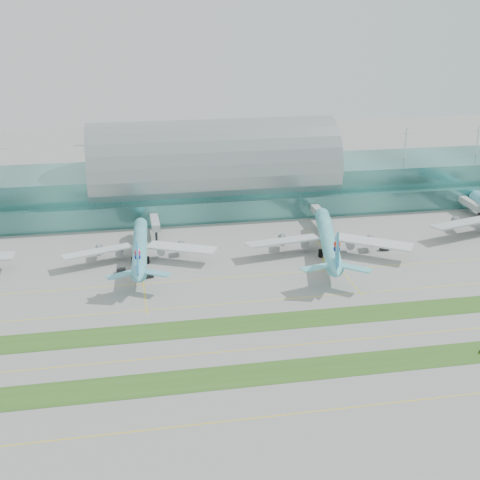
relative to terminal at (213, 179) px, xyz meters
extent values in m
plane|color=gray|center=(-0.01, -128.79, -14.23)|extent=(700.00, 700.00, 0.00)
cube|color=#3D7A75|center=(-0.01, 1.21, -4.23)|extent=(340.00, 42.00, 20.00)
cube|color=#3D7A75|center=(-0.01, -22.79, -9.23)|extent=(340.00, 8.00, 10.00)
ellipsoid|color=#9EA5A8|center=(-0.01, 1.21, 5.77)|extent=(340.00, 46.20, 16.17)
cylinder|color=white|center=(-0.01, 1.21, 13.77)|extent=(0.80, 0.80, 16.00)
cube|color=#B2B7B7|center=(-31.01, -33.79, -8.73)|extent=(3.50, 22.00, 3.00)
cylinder|color=black|center=(-31.01, -43.79, -12.23)|extent=(1.00, 1.00, 4.00)
cube|color=#B2B7B7|center=(43.99, -33.79, -8.73)|extent=(3.50, 22.00, 3.00)
cylinder|color=black|center=(43.99, -43.79, -12.23)|extent=(1.00, 1.00, 4.00)
cube|color=#B2B7B7|center=(118.99, -33.79, -8.73)|extent=(3.50, 22.00, 3.00)
cylinder|color=black|center=(118.99, -43.79, -12.23)|extent=(1.00, 1.00, 4.00)
cube|color=#2D591E|center=(-0.01, -156.79, -14.19)|extent=(420.00, 12.00, 0.08)
cube|color=#2D591E|center=(-0.01, -126.79, -14.19)|extent=(420.00, 12.00, 0.08)
cube|color=yellow|center=(-0.01, -176.79, -14.22)|extent=(420.00, 0.35, 0.01)
cube|color=yellow|center=(-0.01, -142.79, -14.22)|extent=(420.00, 0.35, 0.01)
cube|color=yellow|center=(-0.01, -110.79, -14.22)|extent=(420.00, 0.35, 0.01)
cube|color=yellow|center=(-0.01, -88.79, -14.22)|extent=(420.00, 0.35, 0.01)
cylinder|color=#5AB6C7|center=(-38.78, -65.40, -8.64)|extent=(8.85, 56.99, 5.68)
ellipsoid|color=#5AB6C7|center=(-37.89, -49.53, -7.08)|extent=(6.35, 17.53, 4.04)
cone|color=#5AB6C7|center=(-37.07, -34.87, -8.64)|extent=(5.92, 4.89, 5.68)
cone|color=#5AB6C7|center=(-40.58, -97.39, -7.54)|extent=(5.85, 8.53, 5.39)
cube|color=white|center=(-55.34, -66.30, -9.01)|extent=(28.22, 15.37, 1.12)
cylinder|color=#93959B|center=(-50.95, -61.60, -10.93)|extent=(3.39, 5.20, 3.11)
cube|color=white|center=(-22.43, -68.15, -9.01)|extent=(27.78, 17.94, 1.12)
cylinder|color=#93959B|center=(-26.27, -62.99, -10.93)|extent=(3.39, 5.20, 3.11)
cube|color=#329CE0|center=(-40.48, -95.56, -1.78)|extent=(1.22, 12.04, 13.20)
cylinder|color=white|center=(-40.43, -94.65, -0.40)|extent=(1.07, 4.43, 4.39)
cylinder|color=black|center=(-37.57, -43.87, -12.85)|extent=(1.65, 1.65, 2.75)
cylinder|color=black|center=(-41.73, -68.90, -12.85)|extent=(1.65, 1.65, 2.75)
cylinder|color=black|center=(-36.25, -69.21, -12.85)|extent=(1.65, 1.65, 2.75)
cylinder|color=#5FC6D2|center=(36.68, -71.73, -8.00)|extent=(20.07, 63.13, 6.33)
ellipsoid|color=#5FC6D2|center=(40.57, -54.44, -6.26)|extent=(10.09, 20.09, 4.51)
cone|color=#5FC6D2|center=(44.17, -38.47, -8.00)|extent=(7.29, 6.37, 6.33)
cone|color=#5FC6D2|center=(28.84, -106.58, -6.78)|extent=(7.88, 10.28, 6.01)
cube|color=silver|center=(18.31, -69.69, -8.41)|extent=(31.46, 12.54, 1.25)
cylinder|color=gray|center=(24.00, -65.32, -10.55)|extent=(4.62, 6.24, 3.47)
cube|color=silver|center=(54.16, -77.75, -8.41)|extent=(29.55, 23.75, 1.25)
cylinder|color=gray|center=(50.89, -71.37, -10.55)|extent=(4.62, 6.24, 3.47)
cube|color=teal|center=(29.28, -104.59, -0.35)|extent=(3.54, 13.22, 14.71)
cylinder|color=silver|center=(29.51, -103.59, 1.19)|extent=(1.97, 4.98, 4.90)
cylinder|color=black|center=(41.96, -48.27, -12.70)|extent=(1.84, 1.84, 3.06)
cylinder|color=black|center=(32.80, -75.04, -12.70)|extent=(1.84, 1.84, 3.06)
cylinder|color=black|center=(38.77, -76.38, -12.70)|extent=(1.84, 1.84, 3.06)
cone|color=#5BB8C9|center=(125.22, -26.71, -7.57)|extent=(7.33, 6.18, 6.76)
cube|color=silver|center=(101.38, -62.88, -8.01)|extent=(33.73, 16.70, 1.33)
cylinder|color=#93949B|center=(106.92, -57.58, -10.30)|extent=(4.36, 6.38, 3.71)
cube|color=black|center=(-46.56, -76.33, -13.45)|extent=(3.46, 2.41, 1.55)
cube|color=black|center=(-36.49, -83.59, -13.51)|extent=(3.73, 2.40, 1.44)
cube|color=yellow|center=(34.17, -80.02, -13.41)|extent=(3.23, 2.04, 1.63)
cube|color=black|center=(60.87, -72.89, -13.47)|extent=(3.89, 2.06, 1.52)
cylinder|color=black|center=(56.67, -157.55, -13.99)|extent=(0.11, 0.11, 0.47)
camera|label=1|loc=(-44.58, -315.05, 86.12)|focal=50.00mm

